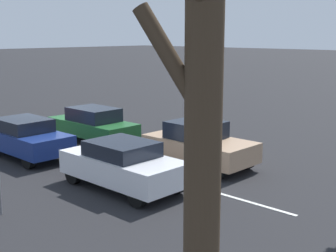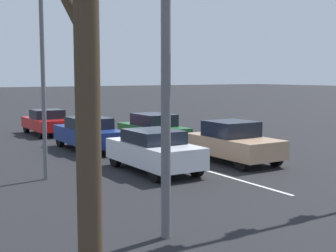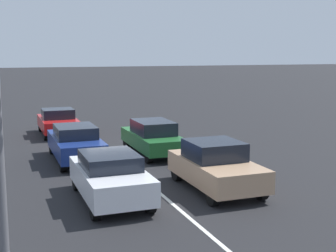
{
  "view_description": "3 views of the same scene",
  "coord_description": "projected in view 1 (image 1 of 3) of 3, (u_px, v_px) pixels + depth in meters",
  "views": [
    {
      "loc": [
        10.66,
        17.03,
        4.68
      ],
      "look_at": [
        0.87,
        7.73,
        2.0
      ],
      "focal_mm": 50.0,
      "sensor_mm": 36.0,
      "label": 1
    },
    {
      "loc": [
        9.79,
        20.63,
        3.37
      ],
      "look_at": [
        0.54,
        5.72,
        1.48
      ],
      "focal_mm": 50.0,
      "sensor_mm": 36.0,
      "label": 2
    },
    {
      "loc": [
        4.82,
        20.13,
        4.52
      ],
      "look_at": [
        -0.4,
        6.1,
        2.13
      ],
      "focal_mm": 50.0,
      "sensor_mm": 36.0,
      "label": 3
    }
  ],
  "objects": [
    {
      "name": "lane_stripe_left_divider",
      "position": [
        91.0,
        156.0,
        18.12
      ],
      "size": [
        0.12,
        17.55,
        0.01
      ],
      "primitive_type": "cube",
      "color": "silver",
      "rests_on": "ground_plane"
    },
    {
      "name": "car_darkgreen_leftlane_second",
      "position": [
        93.0,
        124.0,
        20.52
      ],
      "size": [
        1.74,
        4.41,
        1.5
      ],
      "color": "#1E5928",
      "rests_on": "ground_plane"
    },
    {
      "name": "car_white_midlane_front",
      "position": [
        123.0,
        164.0,
        14.22
      ],
      "size": [
        1.83,
        4.08,
        1.48
      ],
      "color": "silver",
      "rests_on": "ground_plane"
    },
    {
      "name": "ground_plane",
      "position": [
        51.0,
        145.0,
        20.0
      ],
      "size": [
        240.0,
        240.0,
        0.0
      ],
      "primitive_type": "plane",
      "color": "black"
    },
    {
      "name": "traffic_signal_gantry",
      "position": [
        314.0,
        1.0,
        9.27
      ],
      "size": [
        9.33,
        0.37,
        7.16
      ],
      "color": "slate",
      "rests_on": "ground_plane"
    },
    {
      "name": "car_tan_leftlane_front",
      "position": [
        199.0,
        144.0,
        16.7
      ],
      "size": [
        1.91,
        4.01,
        1.6
      ],
      "color": "tan",
      "rests_on": "ground_plane"
    },
    {
      "name": "bare_tree_near",
      "position": [
        199.0,
        126.0,
        4.49
      ],
      "size": [
        1.51,
        1.96,
        7.38
      ],
      "color": "#423323",
      "rests_on": "ground_plane"
    },
    {
      "name": "car_navy_midlane_second",
      "position": [
        23.0,
        137.0,
        17.97
      ],
      "size": [
        1.8,
        4.47,
        1.5
      ],
      "color": "navy",
      "rests_on": "ground_plane"
    }
  ]
}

